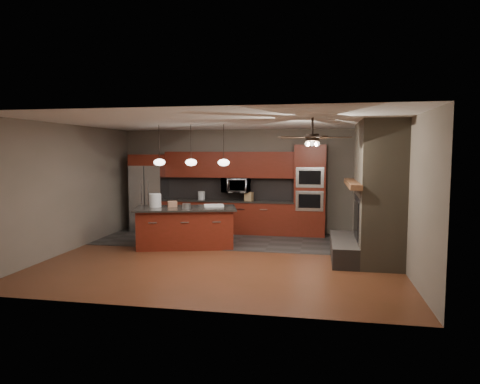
% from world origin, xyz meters
% --- Properties ---
extents(ground, '(7.00, 7.00, 0.00)m').
position_xyz_m(ground, '(0.00, 0.00, 0.00)').
color(ground, '#5B2D1B').
rests_on(ground, ground).
extents(ceiling, '(7.00, 6.00, 0.02)m').
position_xyz_m(ceiling, '(0.00, 0.00, 2.80)').
color(ceiling, white).
rests_on(ceiling, back_wall).
extents(back_wall, '(7.00, 0.02, 2.80)m').
position_xyz_m(back_wall, '(0.00, 3.00, 1.40)').
color(back_wall, '#75695E').
rests_on(back_wall, ground).
extents(right_wall, '(0.02, 6.00, 2.80)m').
position_xyz_m(right_wall, '(3.50, 0.00, 1.40)').
color(right_wall, '#75695E').
rests_on(right_wall, ground).
extents(left_wall, '(0.02, 6.00, 2.80)m').
position_xyz_m(left_wall, '(-3.50, 0.00, 1.40)').
color(left_wall, '#75695E').
rests_on(left_wall, ground).
extents(slate_tile_patch, '(7.00, 2.40, 0.01)m').
position_xyz_m(slate_tile_patch, '(0.00, 1.80, 0.01)').
color(slate_tile_patch, '#33312E').
rests_on(slate_tile_patch, ground).
extents(fireplace_column, '(1.30, 2.10, 2.80)m').
position_xyz_m(fireplace_column, '(3.04, 0.40, 1.30)').
color(fireplace_column, '#695F4B').
rests_on(fireplace_column, ground).
extents(back_cabinetry, '(3.59, 0.64, 2.20)m').
position_xyz_m(back_cabinetry, '(-0.48, 2.74, 0.89)').
color(back_cabinetry, maroon).
rests_on(back_cabinetry, ground).
extents(oven_tower, '(0.80, 0.63, 2.38)m').
position_xyz_m(oven_tower, '(1.70, 2.69, 1.19)').
color(oven_tower, maroon).
rests_on(oven_tower, ground).
extents(microwave, '(0.73, 0.41, 0.50)m').
position_xyz_m(microwave, '(-0.27, 2.75, 1.30)').
color(microwave, silver).
rests_on(microwave, back_cabinetry).
extents(refrigerator, '(0.91, 0.75, 2.12)m').
position_xyz_m(refrigerator, '(-2.70, 2.62, 1.06)').
color(refrigerator, silver).
rests_on(refrigerator, ground).
extents(kitchen_island, '(2.49, 1.61, 0.92)m').
position_xyz_m(kitchen_island, '(-1.08, 0.81, 0.46)').
color(kitchen_island, maroon).
rests_on(kitchen_island, ground).
extents(white_bucket, '(0.31, 0.31, 0.31)m').
position_xyz_m(white_bucket, '(-1.80, 0.77, 1.07)').
color(white_bucket, silver).
rests_on(white_bucket, kitchen_island).
extents(paint_can, '(0.25, 0.25, 0.12)m').
position_xyz_m(paint_can, '(-0.99, 0.61, 0.98)').
color(paint_can, '#B2B1B6').
rests_on(paint_can, kitchen_island).
extents(paint_tray, '(0.52, 0.44, 0.04)m').
position_xyz_m(paint_tray, '(-0.49, 1.12, 0.94)').
color(paint_tray, white).
rests_on(paint_tray, kitchen_island).
extents(cardboard_box, '(0.25, 0.23, 0.13)m').
position_xyz_m(cardboard_box, '(-1.42, 0.87, 0.99)').
color(cardboard_box, '#9E6D52').
rests_on(cardboard_box, kitchen_island).
extents(counter_bucket, '(0.21, 0.21, 0.22)m').
position_xyz_m(counter_bucket, '(-1.23, 2.70, 1.01)').
color(counter_bucket, silver).
rests_on(counter_bucket, back_cabinetry).
extents(counter_box, '(0.23, 0.20, 0.22)m').
position_xyz_m(counter_box, '(0.10, 2.65, 1.01)').
color(counter_box, tan).
rests_on(counter_box, back_cabinetry).
extents(pendant_left, '(0.26, 0.26, 0.92)m').
position_xyz_m(pendant_left, '(-1.65, 0.70, 1.96)').
color(pendant_left, black).
rests_on(pendant_left, ceiling).
extents(pendant_center, '(0.26, 0.26, 0.92)m').
position_xyz_m(pendant_center, '(-0.90, 0.70, 1.96)').
color(pendant_center, black).
rests_on(pendant_center, ceiling).
extents(pendant_right, '(0.26, 0.26, 0.92)m').
position_xyz_m(pendant_right, '(-0.15, 0.70, 1.96)').
color(pendant_right, black).
rests_on(pendant_right, ceiling).
extents(ceiling_fan, '(1.27, 1.33, 0.41)m').
position_xyz_m(ceiling_fan, '(1.80, -0.80, 2.46)').
color(ceiling_fan, black).
rests_on(ceiling_fan, ceiling).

